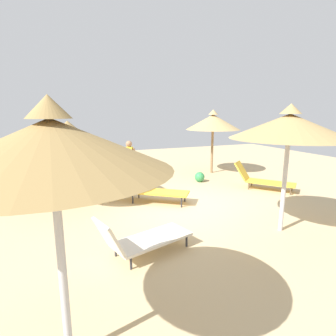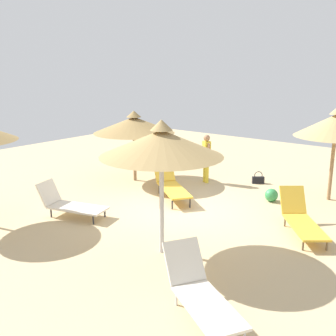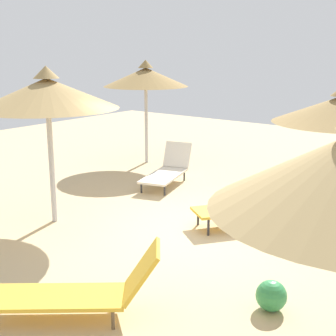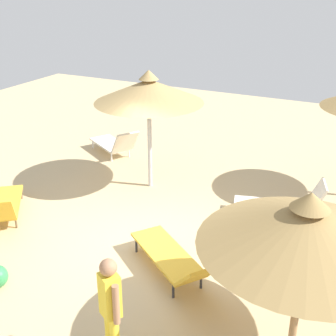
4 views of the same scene
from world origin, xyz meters
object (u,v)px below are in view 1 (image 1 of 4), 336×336
at_px(lounge_chair_edge, 141,239).
at_px(person_standing_far_left, 129,160).
at_px(beach_ball, 200,177).
at_px(lounge_chair_front, 149,189).
at_px(parasol_umbrella_far_right, 213,122).
at_px(lounge_chair_near_right, 262,179).
at_px(parasol_umbrella_back, 69,138).
at_px(handbag, 158,173).
at_px(parasol_umbrella_center, 51,145).
at_px(parasol_umbrella_far_left, 289,126).

relative_size(lounge_chair_edge, person_standing_far_left, 1.18).
bearing_deg(beach_ball, lounge_chair_front, -149.51).
relative_size(parasol_umbrella_far_right, lounge_chair_near_right, 1.41).
xyz_separation_m(parasol_umbrella_back, handbag, (3.60, 2.34, -1.84)).
relative_size(parasol_umbrella_back, lounge_chair_edge, 1.41).
xyz_separation_m(parasol_umbrella_back, parasol_umbrella_far_right, (6.06, 2.06, 0.28)).
height_order(parasol_umbrella_back, parasol_umbrella_far_right, parasol_umbrella_far_right).
height_order(parasol_umbrella_center, person_standing_far_left, parasol_umbrella_center).
height_order(parasol_umbrella_far_right, person_standing_far_left, parasol_umbrella_far_right).
bearing_deg(parasol_umbrella_far_left, parasol_umbrella_back, 138.65).
relative_size(parasol_umbrella_far_left, handbag, 6.76).
bearing_deg(parasol_umbrella_center, lounge_chair_edge, 52.73).
bearing_deg(parasol_umbrella_center, lounge_chair_near_right, 34.47).
xyz_separation_m(parasol_umbrella_back, person_standing_far_left, (2.10, 1.35, -1.03)).
distance_m(parasol_umbrella_far_right, lounge_chair_near_right, 3.53).
bearing_deg(lounge_chair_front, parasol_umbrella_back, 161.87).
distance_m(parasol_umbrella_back, lounge_chair_front, 2.77).
xyz_separation_m(lounge_chair_near_right, beach_ball, (-1.53, 1.73, -0.17)).
bearing_deg(beach_ball, parasol_umbrella_far_left, -95.27).
bearing_deg(parasol_umbrella_far_right, parasol_umbrella_center, -130.42).
bearing_deg(parasol_umbrella_back, lounge_chair_edge, -74.58).
distance_m(lounge_chair_near_right, person_standing_far_left, 4.80).
distance_m(parasol_umbrella_center, lounge_chair_edge, 3.07).
xyz_separation_m(lounge_chair_front, lounge_chair_edge, (-1.15, -2.96, -0.05)).
relative_size(parasol_umbrella_far_left, parasol_umbrella_center, 1.00).
bearing_deg(parasol_umbrella_center, parasol_umbrella_far_right, 49.58).
bearing_deg(parasol_umbrella_far_left, beach_ball, 84.73).
height_order(parasol_umbrella_far_right, parasol_umbrella_center, parasol_umbrella_center).
bearing_deg(lounge_chair_near_right, parasol_umbrella_far_right, 94.58).
bearing_deg(parasol_umbrella_back, handbag, 33.08).
relative_size(parasol_umbrella_back, parasol_umbrella_center, 0.97).
bearing_deg(lounge_chair_front, lounge_chair_near_right, -2.80).
xyz_separation_m(handbag, beach_ball, (1.17, -1.52, 0.06)).
height_order(parasol_umbrella_far_left, parasol_umbrella_far_right, parasol_umbrella_far_left).
xyz_separation_m(parasol_umbrella_center, lounge_chair_edge, (1.39, 1.82, -2.05)).
relative_size(parasol_umbrella_far_right, lounge_chair_front, 1.27).
bearing_deg(person_standing_far_left, lounge_chair_front, -88.22).
bearing_deg(lounge_chair_near_right, handbag, 129.64).
xyz_separation_m(parasol_umbrella_far_left, lounge_chair_edge, (-3.33, 0.15, -2.05)).
distance_m(parasol_umbrella_center, lounge_chair_front, 5.77).
bearing_deg(person_standing_far_left, parasol_umbrella_center, -109.91).
bearing_deg(lounge_chair_near_right, parasol_umbrella_center, -145.53).
height_order(parasol_umbrella_center, lounge_chair_edge, parasol_umbrella_center).
distance_m(parasol_umbrella_far_right, lounge_chair_front, 5.13).
bearing_deg(handbag, parasol_umbrella_far_right, -6.49).
relative_size(parasol_umbrella_far_left, person_standing_far_left, 1.72).
bearing_deg(beach_ball, handbag, 127.45).
distance_m(parasol_umbrella_far_right, lounge_chair_edge, 7.87).
height_order(lounge_chair_near_right, person_standing_far_left, person_standing_far_left).
xyz_separation_m(lounge_chair_front, beach_ball, (2.60, 1.53, -0.21)).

